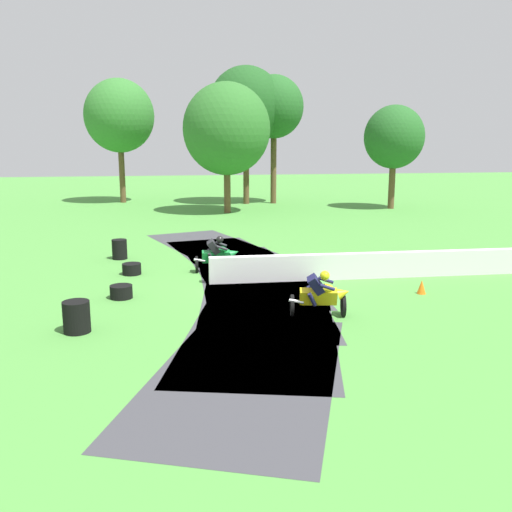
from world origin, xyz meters
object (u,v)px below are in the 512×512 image
motorcycle_chase_green (218,255)px  traffic_cone (422,287)px  tire_stack_mid_b (132,269)px  tire_stack_far (120,249)px  motorcycle_lead_yellow (321,294)px  tire_stack_near (77,317)px  tire_stack_mid_a (121,292)px

motorcycle_chase_green → traffic_cone: bearing=-33.2°
tire_stack_mid_b → tire_stack_far: 2.88m
motorcycle_lead_yellow → motorcycle_chase_green: motorcycle_chase_green is taller
motorcycle_lead_yellow → traffic_cone: (3.76, 1.77, -0.42)m
tire_stack_near → tire_stack_far: size_ratio=1.00×
tire_stack_near → tire_stack_far: bearing=87.5°
motorcycle_chase_green → tire_stack_far: motorcycle_chase_green is taller
motorcycle_chase_green → traffic_cone: 7.22m
traffic_cone → tire_stack_near: bearing=-169.0°
motorcycle_chase_green → tire_stack_near: size_ratio=2.11×
motorcycle_chase_green → tire_stack_mid_a: (-3.24, -2.95, -0.45)m
motorcycle_lead_yellow → tire_stack_mid_b: motorcycle_lead_yellow is taller
tire_stack_far → motorcycle_lead_yellow: bearing=-55.4°
tire_stack_mid_a → motorcycle_chase_green: bearing=42.3°
tire_stack_far → tire_stack_near: bearing=-92.5°
motorcycle_chase_green → tire_stack_near: 7.22m
motorcycle_lead_yellow → tire_stack_mid_b: size_ratio=2.54×
tire_stack_mid_b → tire_stack_far: tire_stack_far is taller
motorcycle_lead_yellow → traffic_cone: 4.18m
tire_stack_near → tire_stack_mid_a: size_ratio=1.17×
tire_stack_mid_a → traffic_cone: bearing=-6.1°
tire_stack_mid_b → motorcycle_lead_yellow: bearing=-47.6°
tire_stack_mid_b → traffic_cone: 10.00m
motorcycle_lead_yellow → tire_stack_mid_a: 6.18m
tire_stack_mid_a → tire_stack_mid_b: bearing=87.3°
motorcycle_lead_yellow → traffic_cone: bearing=25.2°
tire_stack_far → traffic_cone: 11.95m
tire_stack_mid_a → tire_stack_mid_b: (0.15, 3.10, 0.00)m
motorcycle_lead_yellow → motorcycle_chase_green: bearing=111.6°
motorcycle_lead_yellow → tire_stack_mid_a: (-5.51, 2.77, -0.44)m
tire_stack_mid_b → motorcycle_chase_green: bearing=-2.7°
tire_stack_far → traffic_cone: bearing=-35.3°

